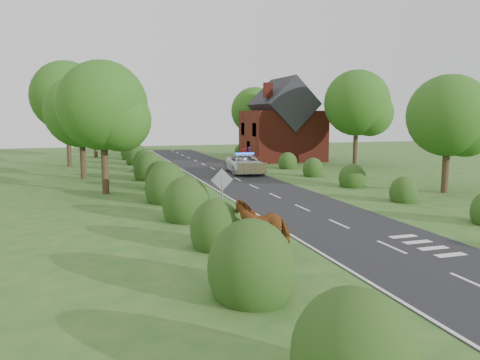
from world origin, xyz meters
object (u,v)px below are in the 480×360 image
object	(u,v)px
cow	(262,231)
pedestrian_purple	(248,156)
pedestrian_red	(243,156)
police_van	(245,164)
road_sign	(222,187)

from	to	relation	value
cow	pedestrian_purple	xyz separation A→B (m)	(9.26, 29.70, 0.08)
pedestrian_red	pedestrian_purple	world-z (taller)	pedestrian_purple
police_van	pedestrian_purple	size ratio (longest dim) A/B	3.41
pedestrian_red	pedestrian_purple	distance (m)	0.54
cow	pedestrian_red	size ratio (longest dim) A/B	1.40
pedestrian_purple	police_van	bearing A→B (deg)	92.44
road_sign	police_van	world-z (taller)	road_sign
cow	pedestrian_red	bearing A→B (deg)	-178.82
road_sign	police_van	distance (m)	19.05
police_van	pedestrian_red	distance (m)	7.29
road_sign	pedestrian_purple	world-z (taller)	road_sign
road_sign	pedestrian_red	distance (m)	26.31
cow	pedestrian_red	distance (m)	31.20
pedestrian_red	police_van	bearing A→B (deg)	70.40
cow	pedestrian_purple	size ratio (longest dim) A/B	1.29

